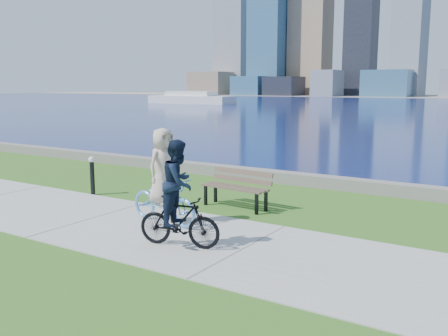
% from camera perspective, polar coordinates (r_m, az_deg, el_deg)
% --- Properties ---
extents(ground, '(320.00, 320.00, 0.00)m').
position_cam_1_polar(ground, '(9.40, 2.24, -9.29)').
color(ground, '#2B5A17').
rests_on(ground, ground).
extents(concrete_path, '(80.00, 3.50, 0.02)m').
position_cam_1_polar(concrete_path, '(9.39, 2.24, -9.23)').
color(concrete_path, '#9E9E99').
rests_on(concrete_path, ground).
extents(seawall, '(90.00, 0.50, 0.35)m').
position_cam_1_polar(seawall, '(14.87, 14.43, -1.87)').
color(seawall, slate).
rests_on(seawall, ground).
extents(ferry_near, '(14.85, 4.24, 2.02)m').
position_cam_1_polar(ferry_near, '(82.55, -3.79, 7.93)').
color(ferry_near, silver).
rests_on(ferry_near, ground).
extents(park_bench, '(1.83, 0.77, 0.92)m').
position_cam_1_polar(park_bench, '(12.40, 1.54, -1.96)').
color(park_bench, black).
rests_on(park_bench, ground).
extents(bollard_lamp, '(0.17, 0.17, 1.08)m').
position_cam_1_polar(bollard_lamp, '(14.27, -14.83, -0.55)').
color(bollard_lamp, black).
rests_on(bollard_lamp, ground).
extents(cyclist_woman, '(0.91, 1.98, 2.09)m').
position_cam_1_polar(cyclist_woman, '(10.96, -6.90, -2.31)').
color(cyclist_woman, '#60A3E9').
rests_on(cyclist_woman, ground).
extents(cyclist_man, '(0.83, 1.68, 2.02)m').
position_cam_1_polar(cyclist_man, '(9.31, -5.19, -3.91)').
color(cyclist_man, black).
rests_on(cyclist_man, ground).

